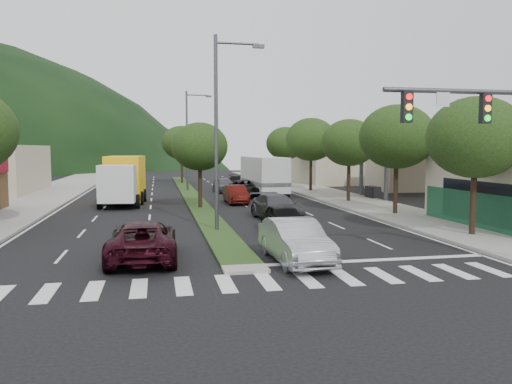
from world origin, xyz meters
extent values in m
plane|color=black|center=(0.00, 0.00, 0.00)|extent=(160.00, 160.00, 0.00)
cube|color=gray|center=(12.50, 25.00, 0.07)|extent=(5.00, 90.00, 0.15)
cube|color=gray|center=(-13.00, 25.00, 0.07)|extent=(6.00, 90.00, 0.15)
cube|color=#223D16|center=(0.00, 28.00, 0.06)|extent=(1.60, 56.00, 0.12)
cube|color=silver|center=(0.00, -2.00, 0.01)|extent=(19.00, 2.20, 0.01)
cylinder|color=#47494C|center=(7.60, -1.50, 6.30)|extent=(6.00, 0.18, 0.18)
cube|color=black|center=(8.40, -1.65, 5.70)|extent=(0.35, 0.25, 1.05)
cube|color=black|center=(5.40, -1.65, 5.70)|extent=(0.35, 0.25, 1.05)
cube|color=silver|center=(19.00, 22.00, 5.00)|extent=(12.00, 8.00, 0.50)
cube|color=#DEB90B|center=(19.00, 22.00, 4.65)|extent=(12.20, 8.20, 0.50)
cylinder|color=#47494C|center=(15.00, 19.50, 2.30)|extent=(0.36, 0.36, 4.60)
cylinder|color=#47494C|center=(23.00, 19.50, 2.30)|extent=(0.36, 0.36, 4.60)
cylinder|color=#47494C|center=(15.00, 24.50, 2.30)|extent=(0.36, 0.36, 4.60)
cylinder|color=#47494C|center=(23.00, 24.50, 2.30)|extent=(0.36, 0.36, 4.60)
cube|color=black|center=(15.00, 22.00, 0.55)|extent=(0.80, 1.60, 1.10)
cube|color=black|center=(23.00, 22.00, 0.55)|extent=(0.80, 1.60, 1.10)
cube|color=beige|center=(19.50, 44.00, 2.60)|extent=(10.00, 16.00, 5.20)
cylinder|color=black|center=(12.00, 4.00, 1.97)|extent=(0.28, 0.28, 3.64)
ellipsoid|color=black|center=(12.00, 4.00, 4.83)|extent=(4.60, 4.60, 3.91)
cylinder|color=black|center=(12.00, 12.00, 2.05)|extent=(0.28, 0.28, 3.81)
ellipsoid|color=black|center=(12.00, 12.00, 5.05)|extent=(4.80, 4.80, 4.08)
cylinder|color=black|center=(12.00, 20.00, 1.94)|extent=(0.28, 0.28, 3.58)
ellipsoid|color=black|center=(12.00, 20.00, 4.76)|extent=(4.40, 4.40, 3.74)
cylinder|color=black|center=(12.00, 30.00, 2.11)|extent=(0.28, 0.28, 3.92)
ellipsoid|color=black|center=(12.00, 30.00, 5.19)|extent=(5.00, 5.00, 4.25)
cylinder|color=black|center=(12.00, 40.00, 2.00)|extent=(0.28, 0.28, 3.70)
ellipsoid|color=black|center=(12.00, 40.00, 4.90)|extent=(4.60, 4.60, 3.91)
cylinder|color=black|center=(0.00, 18.00, 1.80)|extent=(0.28, 0.28, 3.36)
ellipsoid|color=black|center=(0.00, 18.00, 4.44)|extent=(4.00, 4.00, 3.40)
cylinder|color=black|center=(0.00, 44.00, 2.02)|extent=(0.28, 0.28, 3.81)
ellipsoid|color=black|center=(0.00, 44.00, 5.02)|extent=(4.80, 4.80, 4.08)
cylinder|color=#47494C|center=(0.00, 8.00, 5.00)|extent=(0.20, 0.20, 10.00)
cylinder|color=#47494C|center=(1.10, 8.00, 9.60)|extent=(2.20, 0.12, 0.12)
cube|color=#47494C|center=(2.20, 8.00, 9.50)|extent=(0.60, 0.25, 0.18)
cylinder|color=#47494C|center=(0.00, 33.00, 5.00)|extent=(0.20, 0.20, 10.00)
cylinder|color=#47494C|center=(1.10, 33.00, 9.60)|extent=(2.20, 0.12, 0.12)
cube|color=#47494C|center=(2.20, 33.00, 9.50)|extent=(0.60, 0.25, 0.18)
imported|color=#B5B8BD|center=(2.09, 0.49, 0.81)|extent=(1.92, 4.99, 1.62)
imported|color=black|center=(-3.58, 2.00, 0.76)|extent=(2.62, 5.53, 1.52)
imported|color=black|center=(3.25, 6.64, 0.75)|extent=(1.79, 4.41, 1.50)
imported|color=#424347|center=(4.06, 11.64, 0.76)|extent=(2.70, 5.44, 1.52)
imported|color=#50110D|center=(3.04, 20.97, 0.71)|extent=(1.56, 4.33, 1.42)
imported|color=black|center=(4.44, 25.97, 0.75)|extent=(3.20, 5.68, 1.50)
imported|color=#56575C|center=(3.45, 30.97, 0.73)|extent=(2.04, 4.39, 1.45)
imported|color=black|center=(5.48, 36.05, 0.68)|extent=(2.31, 4.82, 1.35)
cube|color=silver|center=(-5.76, 18.69, 1.82)|extent=(2.62, 2.01, 2.62)
cube|color=yellow|center=(-5.43, 22.89, 1.94)|extent=(2.98, 4.98, 3.53)
cube|color=black|center=(-5.51, 21.98, 0.51)|extent=(2.78, 6.77, 0.34)
cylinder|color=black|center=(-4.42, 19.07, 0.51)|extent=(0.42, 1.05, 1.03)
cylinder|color=black|center=(-7.03, 19.27, 0.51)|extent=(0.42, 1.05, 1.03)
cylinder|color=black|center=(-4.23, 21.54, 0.51)|extent=(0.42, 1.05, 1.03)
cylinder|color=black|center=(-6.84, 21.75, 0.51)|extent=(0.42, 1.05, 1.03)
cylinder|color=black|center=(-4.05, 23.79, 0.51)|extent=(0.42, 1.05, 1.03)
cylinder|color=black|center=(-6.66, 24.00, 0.51)|extent=(0.42, 1.05, 1.03)
cube|color=silver|center=(6.71, 27.69, 1.99)|extent=(2.81, 9.24, 3.06)
cube|color=slate|center=(6.71, 27.69, 1.22)|extent=(2.87, 9.24, 0.36)
cylinder|color=black|center=(5.33, 31.32, 0.46)|extent=(0.38, 0.93, 0.92)
cylinder|color=black|center=(7.88, 31.39, 0.46)|extent=(0.38, 0.93, 0.92)
cylinder|color=black|center=(5.36, 30.22, 0.46)|extent=(0.38, 0.93, 0.92)
cylinder|color=black|center=(7.91, 30.29, 0.46)|extent=(0.38, 0.93, 0.92)
cylinder|color=black|center=(5.53, 24.35, 0.46)|extent=(0.38, 0.93, 0.92)
cylinder|color=black|center=(8.08, 24.43, 0.46)|extent=(0.38, 0.93, 0.92)
camera|label=1|loc=(-2.99, -17.48, 4.30)|focal=35.00mm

